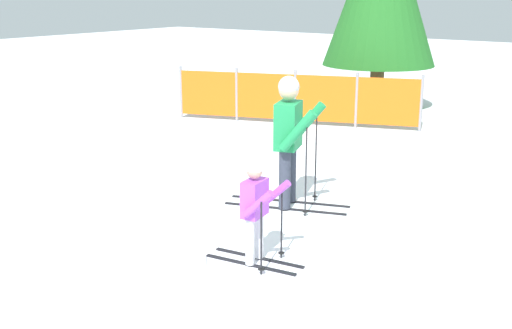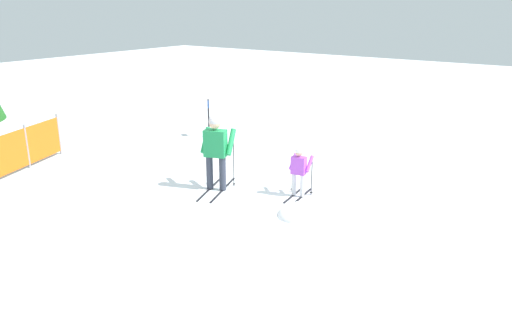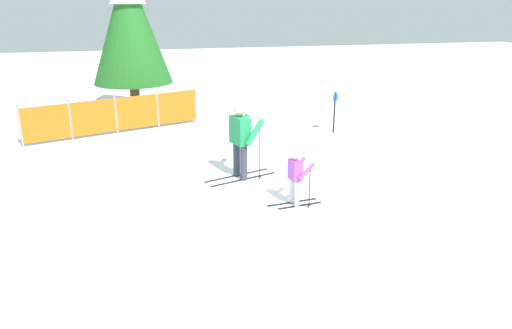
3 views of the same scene
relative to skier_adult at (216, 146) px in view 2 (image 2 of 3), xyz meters
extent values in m
plane|color=white|center=(0.24, -0.30, -1.07)|extent=(60.00, 60.00, 0.00)
cube|color=black|center=(-0.08, 0.14, -1.06)|extent=(1.61, 0.62, 0.02)
cube|color=black|center=(0.03, -0.16, -1.06)|extent=(1.61, 0.62, 0.02)
cylinder|color=#333847|center=(-0.08, 0.14, -0.65)|extent=(0.16, 0.16, 0.80)
cylinder|color=#333847|center=(0.03, -0.16, -0.65)|extent=(0.16, 0.16, 0.80)
cube|color=#1E8C4C|center=(-0.02, -0.01, 0.07)|extent=(0.44, 0.57, 0.62)
cylinder|color=#1E8C4C|center=(0.06, 0.35, 0.07)|extent=(0.51, 0.29, 0.58)
cylinder|color=#1E8C4C|center=(0.27, -0.23, 0.07)|extent=(0.51, 0.29, 0.58)
sphere|color=#D8AD8C|center=(-0.02, -0.01, 0.54)|extent=(0.27, 0.27, 0.27)
sphere|color=silver|center=(-0.02, -0.01, 0.59)|extent=(0.28, 0.28, 0.28)
cylinder|color=black|center=(0.17, 0.41, -0.44)|extent=(0.02, 0.02, 1.25)
cylinder|color=black|center=(0.17, 0.41, -1.01)|extent=(0.07, 0.07, 0.01)
cylinder|color=black|center=(0.39, -0.21, -0.44)|extent=(0.02, 0.02, 1.25)
cylinder|color=black|center=(0.39, -0.21, -1.01)|extent=(0.07, 0.07, 0.01)
cube|color=black|center=(0.72, -1.69, -1.06)|extent=(1.09, 0.20, 0.02)
cube|color=black|center=(0.75, -1.89, -1.06)|extent=(1.09, 0.20, 0.02)
cylinder|color=silver|center=(0.72, -1.69, -0.79)|extent=(0.10, 0.10, 0.52)
cylinder|color=silver|center=(0.75, -1.89, -0.79)|extent=(0.10, 0.10, 0.52)
cube|color=#B24CD8|center=(0.73, -1.79, -0.33)|extent=(0.23, 0.35, 0.40)
cylinder|color=#B24CD8|center=(0.86, -1.57, -0.31)|extent=(0.37, 0.13, 0.34)
cylinder|color=#B24CD8|center=(0.91, -1.97, -0.31)|extent=(0.37, 0.13, 0.34)
sphere|color=#D8AD8C|center=(0.73, -1.79, -0.02)|extent=(0.17, 0.17, 0.17)
sphere|color=white|center=(0.73, -1.79, 0.01)|extent=(0.18, 0.18, 0.18)
cylinder|color=black|center=(0.91, -1.52, -0.67)|extent=(0.02, 0.02, 0.81)
cylinder|color=black|center=(0.91, -1.52, -1.01)|extent=(0.07, 0.07, 0.01)
cylinder|color=black|center=(0.97, -2.00, -0.67)|extent=(0.02, 0.02, 0.81)
cylinder|color=black|center=(0.97, -2.00, -1.01)|extent=(0.07, 0.07, 0.01)
cylinder|color=gray|center=(-1.67, 5.12, -0.48)|extent=(0.06, 0.06, 1.18)
cylinder|color=gray|center=(-0.41, 5.58, -0.48)|extent=(0.06, 0.06, 1.18)
cube|color=orange|center=(-2.30, 4.89, -0.48)|extent=(1.27, 0.49, 0.99)
cube|color=orange|center=(-1.04, 5.35, -0.48)|extent=(1.27, 0.49, 0.99)
cylinder|color=black|center=(3.55, 3.29, -0.44)|extent=(0.05, 0.05, 1.26)
cylinder|color=blue|center=(3.57, 3.31, 0.03)|extent=(0.23, 0.19, 0.28)
ellipsoid|color=white|center=(-0.11, -2.37, -1.07)|extent=(1.07, 0.91, 0.43)
camera|label=1|loc=(4.59, -7.02, 1.84)|focal=45.00mm
camera|label=2|loc=(-8.44, -7.19, 3.14)|focal=35.00mm
camera|label=3|loc=(-2.08, -10.65, 2.94)|focal=35.00mm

